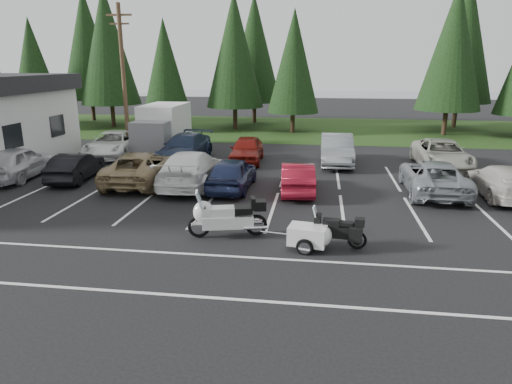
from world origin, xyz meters
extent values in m
plane|color=black|center=(0.00, 0.00, 0.00)|extent=(120.00, 120.00, 0.00)
cube|color=#1B3A12|center=(0.00, 24.00, 0.01)|extent=(80.00, 16.00, 0.01)
cube|color=slate|center=(4.00, 55.00, 0.00)|extent=(70.00, 50.00, 0.02)
cylinder|color=#473321|center=(-10.00, 12.00, 4.50)|extent=(0.26, 0.26, 9.00)
cube|color=#473321|center=(-10.00, 12.00, 8.30)|extent=(1.60, 0.12, 0.12)
cube|color=#473321|center=(-10.00, 12.00, 7.80)|extent=(1.20, 0.10, 0.10)
cube|color=silver|center=(0.00, 2.00, 0.00)|extent=(32.00, 16.00, 0.01)
cylinder|color=#332316|center=(-22.00, 21.20, 1.08)|extent=(0.36, 0.36, 2.16)
cone|color=black|center=(-22.00, 21.20, 5.40)|extent=(3.96, 3.96, 7.65)
cylinder|color=#332316|center=(-16.00, 22.80, 1.39)|extent=(0.36, 0.36, 2.78)
cone|color=black|center=(-16.00, 22.80, 6.96)|extent=(5.10, 5.10, 9.86)
cylinder|color=#332316|center=(-10.50, 21.40, 1.06)|extent=(0.36, 0.36, 2.11)
cone|color=black|center=(-10.50, 21.40, 5.28)|extent=(3.87, 3.87, 7.48)
cylinder|color=#332316|center=(-5.00, 22.90, 1.31)|extent=(0.36, 0.36, 2.62)
cone|color=black|center=(-5.00, 22.90, 6.54)|extent=(4.80, 4.80, 9.27)
cylinder|color=#332316|center=(0.00, 21.60, 1.13)|extent=(0.36, 0.36, 2.26)
cone|color=black|center=(0.00, 21.60, 5.64)|extent=(4.14, 4.14, 7.99)
cylinder|color=#332316|center=(12.00, 22.10, 1.34)|extent=(0.36, 0.36, 2.69)
cone|color=black|center=(12.00, 22.10, 6.72)|extent=(4.93, 4.93, 9.52)
cylinder|color=#332316|center=(-20.00, 27.00, 1.44)|extent=(0.36, 0.36, 2.88)
cone|color=black|center=(-20.00, 27.00, 7.20)|extent=(5.28, 5.28, 10.20)
cylinder|color=#332316|center=(-4.00, 27.50, 1.36)|extent=(0.36, 0.36, 2.71)
cone|color=black|center=(-4.00, 27.50, 6.78)|extent=(4.97, 4.97, 9.61)
cylinder|color=#332316|center=(14.00, 26.80, 1.50)|extent=(0.36, 0.36, 3.00)
cone|color=black|center=(14.00, 26.80, 7.50)|extent=(5.50, 5.50, 10.62)
imported|color=silver|center=(-12.47, 4.33, 0.81)|extent=(2.29, 4.92, 1.63)
imported|color=black|center=(-9.49, 4.44, 0.67)|extent=(1.83, 4.19, 1.34)
imported|color=#8E7952|center=(-6.11, 4.37, 0.76)|extent=(2.82, 5.59, 1.52)
imported|color=white|center=(-3.63, 4.23, 0.82)|extent=(2.42, 5.67, 1.63)
imported|color=#1B2343|center=(-1.63, 3.85, 0.74)|extent=(1.84, 4.37, 1.48)
imported|color=maroon|center=(1.32, 3.79, 0.67)|extent=(1.72, 4.15, 1.34)
imported|color=gray|center=(7.23, 4.45, 0.73)|extent=(2.60, 5.35, 1.47)
imported|color=beige|center=(9.97, 4.23, 0.69)|extent=(1.97, 4.77, 1.38)
imported|color=white|center=(-10.27, 10.38, 0.75)|extent=(2.95, 5.57, 1.49)
imported|color=#19253F|center=(-5.54, 9.61, 0.77)|extent=(2.52, 5.44, 1.54)
imported|color=maroon|center=(-1.90, 9.72, 0.73)|extent=(1.92, 4.38, 1.47)
imported|color=slate|center=(3.21, 9.94, 0.82)|extent=(1.79, 5.02, 1.65)
imported|color=#ABA99D|center=(8.81, 9.67, 0.76)|extent=(2.60, 5.53, 1.53)
camera|label=1|loc=(2.20, -15.79, 5.57)|focal=32.00mm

